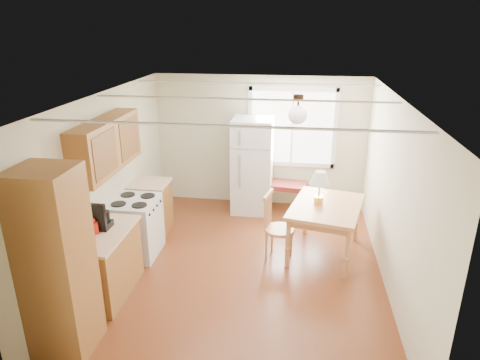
% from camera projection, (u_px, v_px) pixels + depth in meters
% --- Properties ---
extents(room_shell, '(4.60, 5.60, 2.62)m').
position_uv_depth(room_shell, '(243.00, 189.00, 5.86)').
color(room_shell, '#4E2110').
rests_on(room_shell, ground).
extents(kitchen_run, '(0.65, 3.40, 2.20)m').
position_uv_depth(kitchen_run, '(108.00, 229.00, 5.64)').
color(kitchen_run, brown).
rests_on(kitchen_run, ground).
extents(window_unit, '(1.64, 0.05, 1.51)m').
position_uv_depth(window_unit, '(292.00, 128.00, 7.98)').
color(window_unit, white).
rests_on(window_unit, room_shell).
extents(pendant_light, '(0.26, 0.26, 0.40)m').
position_uv_depth(pendant_light, '(298.00, 114.00, 5.80)').
color(pendant_light, black).
rests_on(pendant_light, room_shell).
extents(refrigerator, '(0.73, 0.76, 1.78)m').
position_uv_depth(refrigerator, '(252.00, 165.00, 7.97)').
color(refrigerator, silver).
rests_on(refrigerator, ground).
extents(bench, '(1.26, 0.59, 0.56)m').
position_uv_depth(bench, '(274.00, 185.00, 8.09)').
color(bench, '#591815').
rests_on(bench, ground).
extents(dining_table, '(1.25, 1.50, 0.82)m').
position_uv_depth(dining_table, '(326.00, 211.00, 6.46)').
color(dining_table, '#B97A47').
rests_on(dining_table, ground).
extents(chair, '(0.48, 0.48, 1.03)m').
position_uv_depth(chair, '(273.00, 221.00, 6.42)').
color(chair, '#B97A47').
rests_on(chair, ground).
extents(table_lamp, '(0.30, 0.30, 0.52)m').
position_uv_depth(table_lamp, '(320.00, 181.00, 6.34)').
color(table_lamp, '#C18E3E').
rests_on(table_lamp, dining_table).
extents(coffee_maker, '(0.19, 0.25, 0.38)m').
position_uv_depth(coffee_maker, '(102.00, 219.00, 5.47)').
color(coffee_maker, black).
rests_on(coffee_maker, kitchen_run).
extents(kettle, '(0.11, 0.11, 0.21)m').
position_uv_depth(kettle, '(94.00, 227.00, 5.37)').
color(kettle, red).
rests_on(kettle, kitchen_run).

